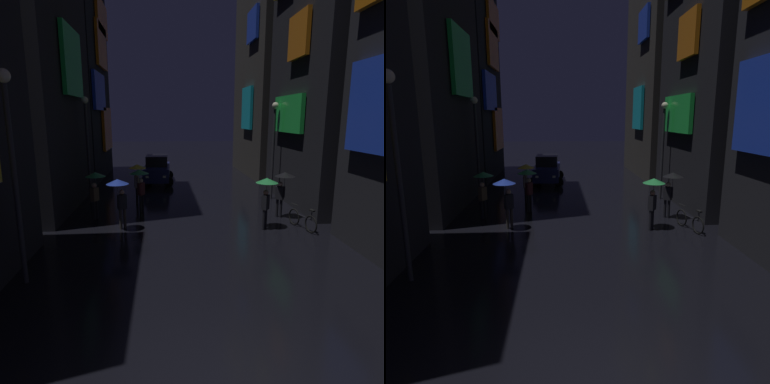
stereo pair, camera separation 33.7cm
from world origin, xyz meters
TOP-DOWN VIEW (x-y plane):
  - building_left_far at (-7.46, 22.05)m, footprint 4.25×8.09m
  - building_right_mid at (7.48, 12.75)m, footprint 4.25×7.51m
  - building_right_far at (7.49, 22.47)m, footprint 4.25×8.94m
  - pedestrian_midstreet_centre_black at (4.32, 10.14)m, footprint 0.90×0.90m
  - pedestrian_far_right_blue at (-2.88, 9.02)m, footprint 0.90×0.90m
  - pedestrian_foreground_right_green at (-2.20, 11.50)m, footprint 0.90×0.90m
  - pedestrian_foreground_left_green at (3.08, 8.65)m, footprint 0.90×0.90m
  - pedestrian_near_crossing_yellow at (-2.45, 13.30)m, footprint 0.90×0.90m
  - pedestrian_midstreet_left_green at (-4.14, 10.76)m, footprint 0.90×0.90m
  - bicycle_parked_at_storefront at (4.60, 8.45)m, footprint 0.52×1.78m
  - car_distant at (-1.48, 19.15)m, footprint 2.35×4.20m
  - streetlamp_right_far at (5.00, 13.82)m, footprint 0.36×0.36m
  - streetlamp_left_far at (-5.00, 13.80)m, footprint 0.36×0.36m
  - streetlamp_left_near at (-5.00, 4.58)m, footprint 0.36×0.36m

SIDE VIEW (x-z plane):
  - bicycle_parked_at_storefront at x=4.60m, z-range -0.09..0.87m
  - car_distant at x=-1.48m, z-range -0.03..1.89m
  - pedestrian_midstreet_centre_black at x=4.32m, z-range 0.61..2.73m
  - pedestrian_far_right_blue at x=-2.88m, z-range 0.61..2.73m
  - pedestrian_foreground_right_green at x=-2.20m, z-range 0.61..2.73m
  - pedestrian_foreground_left_green at x=3.08m, z-range 0.61..2.73m
  - pedestrian_near_crossing_yellow at x=-2.45m, z-range 0.61..2.73m
  - pedestrian_midstreet_left_green at x=-4.14m, z-range 0.61..2.73m
  - streetlamp_right_far at x=5.00m, z-range 0.68..5.99m
  - streetlamp_left_far at x=-5.00m, z-range 0.69..6.25m
  - streetlamp_left_near at x=-5.00m, z-range 0.70..6.42m
  - building_left_far at x=-7.46m, z-range 0.01..14.50m
  - building_right_mid at x=7.48m, z-range 0.01..20.05m
  - building_right_far at x=7.49m, z-range 0.01..21.58m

